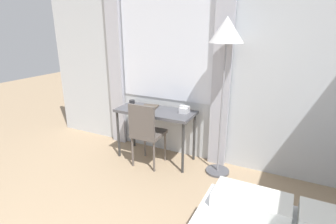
# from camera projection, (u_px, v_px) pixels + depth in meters

# --- Properties ---
(wall_back_with_window) EXTENTS (5.39, 0.13, 2.70)m
(wall_back_with_window) POSITION_uv_depth(u_px,v_px,m) (196.00, 67.00, 3.60)
(wall_back_with_window) COLOR silver
(wall_back_with_window) RESTS_ON ground_plane
(desk) EXTENTS (1.13, 0.49, 0.75)m
(desk) POSITION_uv_depth(u_px,v_px,m) (155.00, 115.00, 3.74)
(desk) COLOR #4C4C51
(desk) RESTS_ON ground_plane
(desk_chair) EXTENTS (0.41, 0.41, 0.92)m
(desk_chair) POSITION_uv_depth(u_px,v_px,m) (146.00, 131.00, 3.57)
(desk_chair) COLOR #59514C
(desk_chair) RESTS_ON ground_plane
(standing_lamp) EXTENTS (0.40, 0.40, 2.00)m
(standing_lamp) POSITION_uv_depth(u_px,v_px,m) (226.00, 41.00, 3.02)
(standing_lamp) COLOR #4C4C51
(standing_lamp) RESTS_ON ground_plane
(telephone) EXTENTS (0.13, 0.14, 0.10)m
(telephone) POSITION_uv_depth(u_px,v_px,m) (185.00, 110.00, 3.59)
(telephone) COLOR silver
(telephone) RESTS_ON desk
(book) EXTENTS (0.26, 0.25, 0.02)m
(book) POSITION_uv_depth(u_px,v_px,m) (150.00, 107.00, 3.82)
(book) COLOR #4C4238
(book) RESTS_ON desk
(mug) EXTENTS (0.08, 0.08, 0.09)m
(mug) POSITION_uv_depth(u_px,v_px,m) (132.00, 103.00, 3.91)
(mug) COLOR #262628
(mug) RESTS_ON desk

